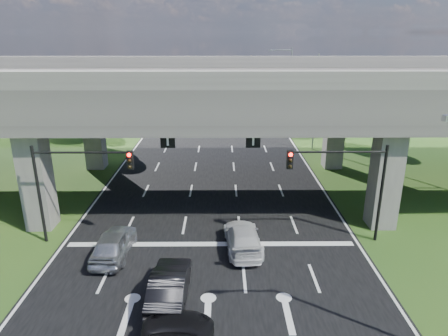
{
  "coord_description": "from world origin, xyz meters",
  "views": [
    {
      "loc": [
        0.63,
        -17.56,
        12.0
      ],
      "look_at": [
        0.81,
        7.24,
        3.56
      ],
      "focal_mm": 32.0,
      "sensor_mm": 36.0,
      "label": 1
    }
  ],
  "objects_px": {
    "car_dark": "(170,285)",
    "signal_left": "(74,176)",
    "car_silver": "(114,243)",
    "car_white": "(243,238)",
    "signal_right": "(346,176)",
    "streetlight_far": "(312,95)",
    "streetlight_beyond": "(288,78)"
  },
  "relations": [
    {
      "from": "signal_right",
      "to": "car_white",
      "type": "distance_m",
      "value": 6.95
    },
    {
      "from": "car_dark",
      "to": "car_silver",
      "type": "bearing_deg",
      "value": -46.66
    },
    {
      "from": "signal_right",
      "to": "streetlight_far",
      "type": "relative_size",
      "value": 0.6
    },
    {
      "from": "signal_left",
      "to": "streetlight_beyond",
      "type": "distance_m",
      "value": 40.3
    },
    {
      "from": "streetlight_beyond",
      "to": "signal_right",
      "type": "bearing_deg",
      "value": -93.61
    },
    {
      "from": "signal_left",
      "to": "streetlight_beyond",
      "type": "xyz_separation_m",
      "value": [
        17.92,
        36.06,
        1.66
      ]
    },
    {
      "from": "car_dark",
      "to": "streetlight_beyond",
      "type": "bearing_deg",
      "value": -105.04
    },
    {
      "from": "car_silver",
      "to": "car_dark",
      "type": "relative_size",
      "value": 0.95
    },
    {
      "from": "streetlight_beyond",
      "to": "car_dark",
      "type": "xyz_separation_m",
      "value": [
        -11.9,
        -41.68,
        -5.04
      ]
    },
    {
      "from": "streetlight_beyond",
      "to": "car_dark",
      "type": "bearing_deg",
      "value": -105.93
    },
    {
      "from": "signal_right",
      "to": "streetlight_beyond",
      "type": "height_order",
      "value": "streetlight_beyond"
    },
    {
      "from": "signal_right",
      "to": "car_dark",
      "type": "xyz_separation_m",
      "value": [
        -9.62,
        -5.62,
        -3.38
      ]
    },
    {
      "from": "streetlight_beyond",
      "to": "streetlight_far",
      "type": "bearing_deg",
      "value": -90.0
    },
    {
      "from": "signal_left",
      "to": "streetlight_far",
      "type": "height_order",
      "value": "streetlight_far"
    },
    {
      "from": "signal_right",
      "to": "streetlight_far",
      "type": "xyz_separation_m",
      "value": [
        2.27,
        20.06,
        1.66
      ]
    },
    {
      "from": "streetlight_beyond",
      "to": "car_dark",
      "type": "distance_m",
      "value": 43.64
    },
    {
      "from": "signal_left",
      "to": "car_silver",
      "type": "bearing_deg",
      "value": -34.82
    },
    {
      "from": "signal_right",
      "to": "car_silver",
      "type": "bearing_deg",
      "value": -172.73
    },
    {
      "from": "streetlight_far",
      "to": "car_white",
      "type": "height_order",
      "value": "streetlight_far"
    },
    {
      "from": "signal_right",
      "to": "car_silver",
      "type": "xyz_separation_m",
      "value": [
        -13.22,
        -1.69,
        -3.39
      ]
    },
    {
      "from": "signal_left",
      "to": "streetlight_beyond",
      "type": "relative_size",
      "value": 0.6
    },
    {
      "from": "signal_right",
      "to": "signal_left",
      "type": "distance_m",
      "value": 15.65
    },
    {
      "from": "streetlight_far",
      "to": "car_dark",
      "type": "bearing_deg",
      "value": -114.86
    },
    {
      "from": "car_white",
      "to": "streetlight_far",
      "type": "bearing_deg",
      "value": -115.62
    },
    {
      "from": "car_silver",
      "to": "car_dark",
      "type": "distance_m",
      "value": 5.33
    },
    {
      "from": "signal_left",
      "to": "car_white",
      "type": "relative_size",
      "value": 1.25
    },
    {
      "from": "car_dark",
      "to": "signal_left",
      "type": "bearing_deg",
      "value": -42.13
    },
    {
      "from": "signal_left",
      "to": "signal_right",
      "type": "bearing_deg",
      "value": 0.0
    },
    {
      "from": "signal_left",
      "to": "car_white",
      "type": "distance_m",
      "value": 10.33
    },
    {
      "from": "car_white",
      "to": "signal_right",
      "type": "bearing_deg",
      "value": -175.22
    },
    {
      "from": "streetlight_beyond",
      "to": "car_white",
      "type": "bearing_deg",
      "value": -102.54
    },
    {
      "from": "signal_right",
      "to": "car_dark",
      "type": "distance_m",
      "value": 11.65
    }
  ]
}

